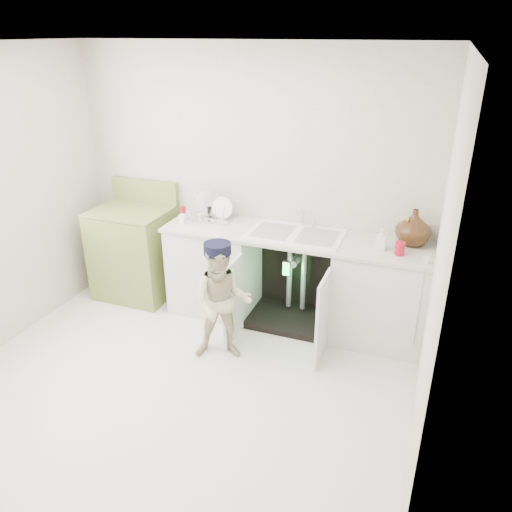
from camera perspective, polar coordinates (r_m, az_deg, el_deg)
The scene contains 5 objects.
ground at distance 4.16m, azimuth -8.37°, elevation -14.08°, with size 3.50×3.50×0.00m, color beige.
room_shell at distance 3.53m, azimuth -9.59°, elevation 2.06°, with size 6.00×5.50×1.26m.
counter_run at distance 4.66m, azimuth 4.66°, elevation -2.44°, with size 2.44×1.02×1.21m.
avocado_stove at distance 5.32m, azimuth -13.62°, elevation 0.56°, with size 0.75×0.65×1.17m.
repair_worker at distance 4.14m, azimuth -3.87°, elevation -5.27°, with size 0.76×0.68×1.04m.
Camera 1 is at (1.68, -2.80, 2.57)m, focal length 35.00 mm.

